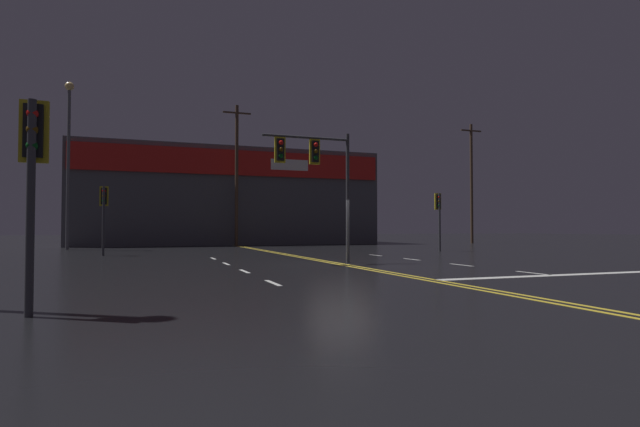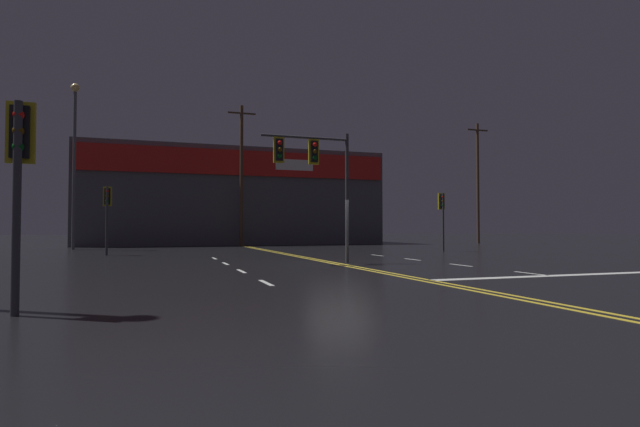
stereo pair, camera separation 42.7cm
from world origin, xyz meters
name	(u,v)px [view 1 (the left image)]	position (x,y,z in m)	size (l,w,h in m)	color
ground_plane	(342,264)	(0.00, 0.00, 0.00)	(200.00, 200.00, 0.00)	black
road_markings	(370,266)	(0.68, -1.03, 0.00)	(12.12, 60.00, 0.01)	gold
traffic_signal_median	(313,163)	(-0.88, 0.76, 3.89)	(3.57, 0.36, 5.15)	#38383D
traffic_signal_corner_southwest	(33,156)	(-8.80, -8.67, 2.49)	(0.42, 0.36, 3.39)	#38383D
traffic_signal_corner_northeast	(439,209)	(9.73, 8.32, 2.57)	(0.42, 0.36, 3.50)	#38383D
traffic_signal_corner_northwest	(104,205)	(-8.95, 9.77, 2.57)	(0.42, 0.36, 3.49)	#38383D
streetlight_near_right	(69,144)	(-11.61, 18.03, 6.79)	(0.56, 0.56, 10.84)	#59595E
building_backdrop	(226,199)	(0.00, 27.20, 4.04)	(25.05, 10.23, 8.05)	#4C4C51
utility_pole_row	(237,173)	(-0.17, 21.16, 5.73)	(46.06, 0.26, 11.09)	#4C3828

